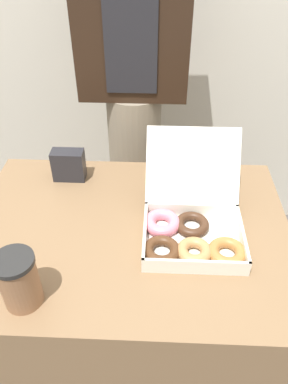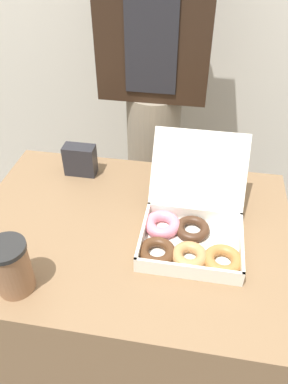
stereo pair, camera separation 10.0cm
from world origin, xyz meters
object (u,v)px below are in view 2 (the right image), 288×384
donut_box (188,232)px  person_customer (154,93)px  napkin_holder (80,160)px  coffee_cup (11,267)px

donut_box → person_customer: 0.70m
napkin_holder → person_customer: (0.19, 0.40, 0.08)m
coffee_cup → napkin_holder: bearing=88.5°
napkin_holder → coffee_cup: bearing=-91.5°
donut_box → napkin_holder: 0.47m
coffee_cup → napkin_holder: (0.01, 0.49, -0.02)m
coffee_cup → napkin_holder: coffee_cup is taller
donut_box → coffee_cup: (-0.40, -0.23, 0.04)m
donut_box → coffee_cup: 0.46m
person_customer → napkin_holder: bearing=-116.2°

